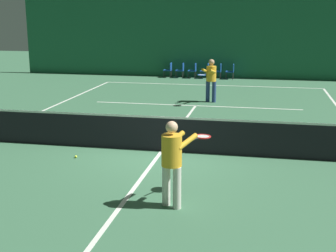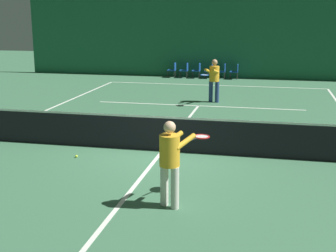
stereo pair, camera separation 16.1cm
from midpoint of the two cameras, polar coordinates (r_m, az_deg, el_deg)
The scene contains 15 objects.
ground_plane at distance 12.48m, azimuth -0.33°, elevation -3.09°, with size 60.00×60.00×0.00m, color #386647.
backdrop_curtain at distance 26.70m, azimuth 6.76°, elevation 10.55°, with size 23.00×0.12×4.38m.
court_line_baseline_far at distance 23.97m, azimuth 5.90°, elevation 4.96°, with size 11.00×0.10×0.00m.
court_line_service_far at distance 18.60m, azimuth 3.97°, elevation 2.48°, with size 8.25×0.10×0.00m.
court_line_centre at distance 12.48m, azimuth -0.33°, elevation -3.08°, with size 0.10×12.80×0.00m.
tennis_net at distance 12.34m, azimuth -0.34°, elevation -0.82°, with size 12.00×0.10×1.07m.
player_near at distance 8.72m, azimuth 0.91°, elevation -3.82°, with size 0.95×1.36×1.67m.
player_far at distance 19.24m, azimuth 5.85°, elevation 5.90°, with size 0.72×1.44×1.76m.
courtside_chair_0 at distance 26.70m, azimuth 0.77°, elevation 6.96°, with size 0.44×0.44×0.84m.
courtside_chair_1 at distance 26.57m, azimuth 2.27°, elevation 6.92°, with size 0.44×0.44×0.84m.
courtside_chair_2 at distance 26.46m, azimuth 3.78°, elevation 6.87°, with size 0.44×0.44×0.84m.
courtside_chair_3 at distance 26.37m, azimuth 5.31°, elevation 6.82°, with size 0.44×0.44×0.84m.
courtside_chair_4 at distance 26.29m, azimuth 6.84°, elevation 6.76°, with size 0.44×0.44×0.84m.
courtside_chair_5 at distance 26.23m, azimuth 8.39°, elevation 6.70°, with size 0.44×0.44×0.84m.
tennis_ball at distance 12.14m, azimuth -10.73°, elevation -3.64°, with size 0.07×0.07×0.07m.
Camera 2 is at (2.69, -11.64, 3.59)m, focal length 50.00 mm.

